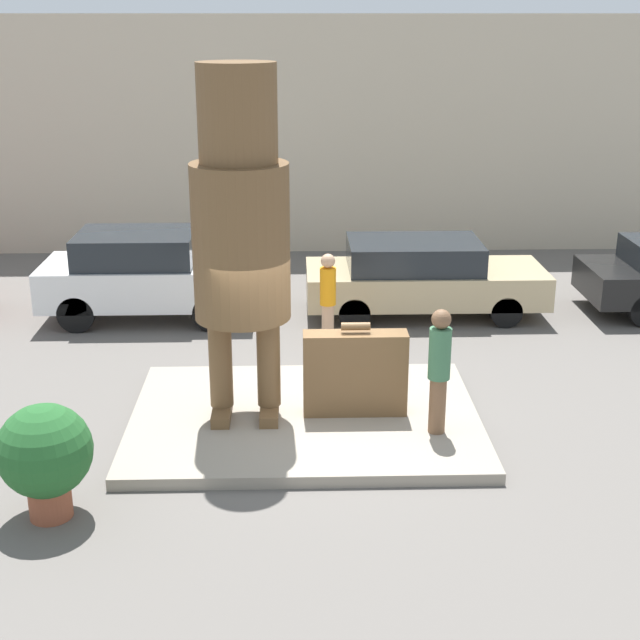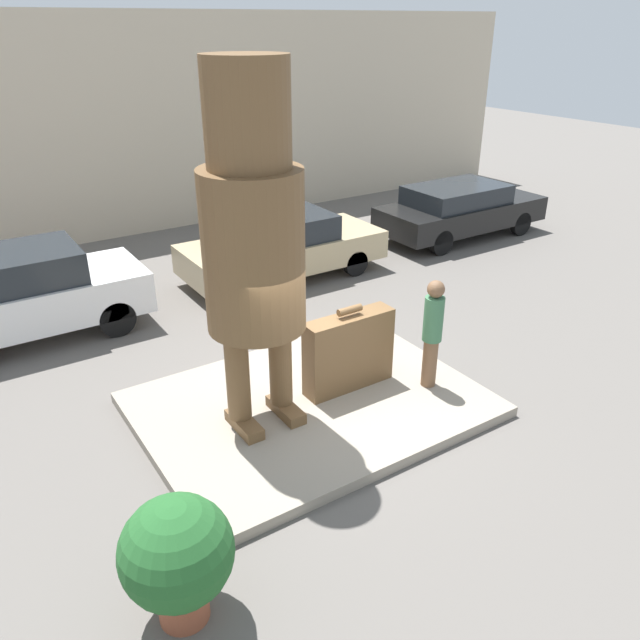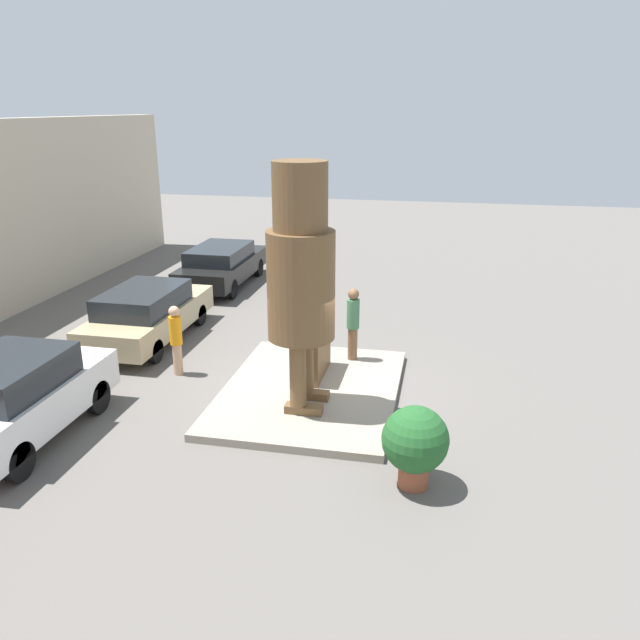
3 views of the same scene
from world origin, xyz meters
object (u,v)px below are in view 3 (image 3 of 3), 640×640
worker_hivis (176,337)px  planter_pot (415,442)px  statue_figure (301,270)px  giant_suitcase (316,349)px  parked_car_black (222,264)px  parked_car_white (16,397)px  parked_car_tan (147,313)px  tourist (353,321)px

worker_hivis → planter_pot: bearing=-121.4°
statue_figure → giant_suitcase: bearing=1.2°
parked_car_black → worker_hivis: worker_hivis is taller
giant_suitcase → parked_car_white: (-3.72, 4.90, 0.11)m
parked_car_white → parked_car_black: size_ratio=0.85×
statue_figure → planter_pot: statue_figure is taller
giant_suitcase → parked_car_tan: size_ratio=0.32×
planter_pot → worker_hivis: bearing=58.6°
parked_car_white → parked_car_tan: 5.37m
giant_suitcase → parked_car_tan: 5.21m
statue_figure → planter_pot: (-2.19, -2.41, -2.21)m
giant_suitcase → parked_car_black: (7.22, 4.90, -0.01)m
statue_figure → parked_car_tan: statue_figure is taller
tourist → parked_car_white: bearing=130.9°
worker_hivis → tourist: bearing=-71.1°
statue_figure → giant_suitcase: (1.57, 0.03, -2.25)m
statue_figure → giant_suitcase: statue_figure is taller
parked_car_black → planter_pot: size_ratio=3.37×
giant_suitcase → parked_car_white: 6.15m
planter_pot → parked_car_tan: bearing=53.9°
parked_car_white → worker_hivis: (3.46, -1.63, 0.03)m
statue_figure → tourist: (2.65, -0.63, -1.89)m
statue_figure → parked_car_tan: (3.21, 4.98, -2.25)m
planter_pot → parked_car_black: bearing=33.8°
parked_car_tan → parked_car_white: bearing=-179.5°
parked_car_white → worker_hivis: bearing=-25.2°
giant_suitcase → parked_car_black: 8.73m
parked_car_white → planter_pot: (-0.03, -7.34, -0.07)m
giant_suitcase → parked_car_tan: bearing=71.6°
statue_figure → tourist: statue_figure is taller
giant_suitcase → tourist: bearing=-31.4°
parked_car_tan → parked_car_black: parked_car_tan is taller
statue_figure → planter_pot: size_ratio=3.45×
parked_car_black → giant_suitcase: bearing=-145.8°
worker_hivis → statue_figure: bearing=-111.5°
planter_pot → tourist: bearing=20.2°
tourist → worker_hivis: size_ratio=1.06×
tourist → parked_car_tan: 5.65m
giant_suitcase → planter_pot: giant_suitcase is taller
parked_car_tan → statue_figure: bearing=-122.8°
parked_car_white → giant_suitcase: bearing=-52.8°
tourist → parked_car_black: 8.29m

